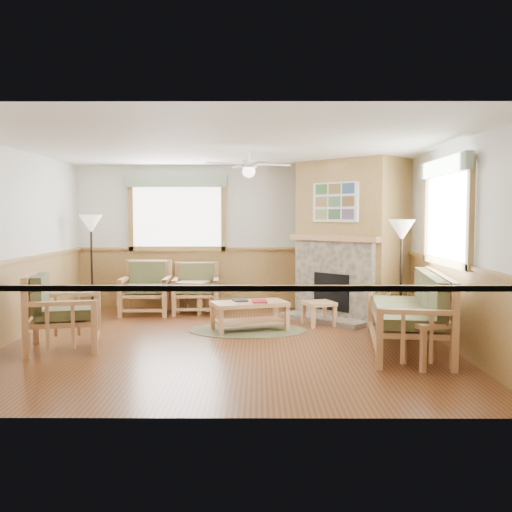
{
  "coord_description": "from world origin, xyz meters",
  "views": [
    {
      "loc": [
        0.44,
        -7.82,
        1.75
      ],
      "look_at": [
        0.4,
        0.7,
        1.15
      ],
      "focal_mm": 40.0,
      "sensor_mm": 36.0,
      "label": 1
    }
  ],
  "objects_px": {
    "sofa": "(406,311)",
    "floor_lamp_right": "(401,277)",
    "armchair_back_left": "(146,288)",
    "coffee_table": "(250,316)",
    "footstool": "(319,313)",
    "armchair_left": "(64,312)",
    "end_table_chairs": "(193,297)",
    "end_table_sofa": "(428,344)",
    "floor_lamp_left": "(92,264)",
    "armchair_back_right": "(196,288)"
  },
  "relations": [
    {
      "from": "sofa",
      "to": "footstool",
      "type": "bearing_deg",
      "value": -141.45
    },
    {
      "from": "end_table_sofa",
      "to": "floor_lamp_right",
      "type": "relative_size",
      "value": 0.31
    },
    {
      "from": "end_table_sofa",
      "to": "armchair_back_right",
      "type": "bearing_deg",
      "value": 130.02
    },
    {
      "from": "armchair_left",
      "to": "floor_lamp_right",
      "type": "distance_m",
      "value": 4.79
    },
    {
      "from": "armchair_left",
      "to": "floor_lamp_right",
      "type": "xyz_separation_m",
      "value": [
        4.66,
        1.03,
        0.35
      ]
    },
    {
      "from": "floor_lamp_right",
      "to": "end_table_sofa",
      "type": "bearing_deg",
      "value": -94.37
    },
    {
      "from": "end_table_chairs",
      "to": "floor_lamp_left",
      "type": "distance_m",
      "value": 1.9
    },
    {
      "from": "floor_lamp_left",
      "to": "floor_lamp_right",
      "type": "height_order",
      "value": "floor_lamp_left"
    },
    {
      "from": "sofa",
      "to": "end_table_chairs",
      "type": "relative_size",
      "value": 3.83
    },
    {
      "from": "sofa",
      "to": "end_table_sofa",
      "type": "bearing_deg",
      "value": 10.61
    },
    {
      "from": "footstool",
      "to": "floor_lamp_left",
      "type": "xyz_separation_m",
      "value": [
        -3.96,
        1.12,
        0.7
      ]
    },
    {
      "from": "end_table_chairs",
      "to": "armchair_back_left",
      "type": "bearing_deg",
      "value": -173.24
    },
    {
      "from": "end_table_sofa",
      "to": "floor_lamp_right",
      "type": "distance_m",
      "value": 1.97
    },
    {
      "from": "armchair_back_right",
      "to": "end_table_chairs",
      "type": "height_order",
      "value": "armchair_back_right"
    },
    {
      "from": "sofa",
      "to": "coffee_table",
      "type": "xyz_separation_m",
      "value": [
        -2.07,
        1.22,
        -0.28
      ]
    },
    {
      "from": "coffee_table",
      "to": "floor_lamp_right",
      "type": "bearing_deg",
      "value": -24.37
    },
    {
      "from": "sofa",
      "to": "armchair_back_left",
      "type": "relative_size",
      "value": 2.34
    },
    {
      "from": "armchair_back_left",
      "to": "end_table_chairs",
      "type": "distance_m",
      "value": 0.85
    },
    {
      "from": "armchair_back_right",
      "to": "footstool",
      "type": "relative_size",
      "value": 2.02
    },
    {
      "from": "coffee_table",
      "to": "floor_lamp_left",
      "type": "xyz_separation_m",
      "value": [
        -2.85,
        1.55,
        0.67
      ]
    },
    {
      "from": "sofa",
      "to": "floor_lamp_right",
      "type": "xyz_separation_m",
      "value": [
        0.18,
        1.03,
        0.35
      ]
    },
    {
      "from": "armchair_left",
      "to": "floor_lamp_left",
      "type": "distance_m",
      "value": 2.84
    },
    {
      "from": "footstool",
      "to": "floor_lamp_left",
      "type": "relative_size",
      "value": 0.25
    },
    {
      "from": "floor_lamp_right",
      "to": "armchair_back_left",
      "type": "bearing_deg",
      "value": 157.74
    },
    {
      "from": "armchair_back_right",
      "to": "coffee_table",
      "type": "height_order",
      "value": "armchair_back_right"
    },
    {
      "from": "armchair_left",
      "to": "end_table_chairs",
      "type": "xyz_separation_m",
      "value": [
        1.36,
        2.82,
        -0.21
      ]
    },
    {
      "from": "sofa",
      "to": "floor_lamp_right",
      "type": "distance_m",
      "value": 1.1
    },
    {
      "from": "armchair_back_left",
      "to": "armchair_back_right",
      "type": "relative_size",
      "value": 1.05
    },
    {
      "from": "end_table_chairs",
      "to": "floor_lamp_left",
      "type": "xyz_separation_m",
      "value": [
        -1.8,
        -0.04,
        0.6
      ]
    },
    {
      "from": "coffee_table",
      "to": "armchair_back_right",
      "type": "bearing_deg",
      "value": 102.11
    },
    {
      "from": "armchair_back_left",
      "to": "armchair_back_right",
      "type": "bearing_deg",
      "value": 6.77
    },
    {
      "from": "sofa",
      "to": "floor_lamp_right",
      "type": "height_order",
      "value": "floor_lamp_right"
    },
    {
      "from": "sofa",
      "to": "end_table_chairs",
      "type": "bearing_deg",
      "value": -123.82
    },
    {
      "from": "coffee_table",
      "to": "armchair_back_left",
      "type": "bearing_deg",
      "value": 122.04
    },
    {
      "from": "armchair_left",
      "to": "footstool",
      "type": "distance_m",
      "value": 3.9
    },
    {
      "from": "end_table_chairs",
      "to": "armchair_back_right",
      "type": "bearing_deg",
      "value": 27.76
    },
    {
      "from": "sofa",
      "to": "footstool",
      "type": "height_order",
      "value": "sofa"
    },
    {
      "from": "sofa",
      "to": "armchair_left",
      "type": "bearing_deg",
      "value": -81.76
    },
    {
      "from": "floor_lamp_left",
      "to": "floor_lamp_right",
      "type": "bearing_deg",
      "value": -18.89
    },
    {
      "from": "footstool",
      "to": "floor_lamp_left",
      "type": "bearing_deg",
      "value": 164.17
    },
    {
      "from": "floor_lamp_right",
      "to": "coffee_table",
      "type": "bearing_deg",
      "value": 175.07
    },
    {
      "from": "end_table_sofa",
      "to": "armchair_back_left",
      "type": "bearing_deg",
      "value": 138.17
    },
    {
      "from": "armchair_back_left",
      "to": "end_table_chairs",
      "type": "bearing_deg",
      "value": 5.3
    },
    {
      "from": "armchair_back_left",
      "to": "coffee_table",
      "type": "distance_m",
      "value": 2.41
    },
    {
      "from": "end_table_sofa",
      "to": "floor_lamp_left",
      "type": "height_order",
      "value": "floor_lamp_left"
    },
    {
      "from": "armchair_back_right",
      "to": "floor_lamp_right",
      "type": "distance_m",
      "value": 3.74
    },
    {
      "from": "armchair_back_left",
      "to": "floor_lamp_right",
      "type": "distance_m",
      "value": 4.48
    },
    {
      "from": "armchair_left",
      "to": "end_table_chairs",
      "type": "bearing_deg",
      "value": -38.59
    },
    {
      "from": "armchair_back_right",
      "to": "floor_lamp_left",
      "type": "bearing_deg",
      "value": 178.86
    },
    {
      "from": "end_table_chairs",
      "to": "footstool",
      "type": "height_order",
      "value": "end_table_chairs"
    }
  ]
}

